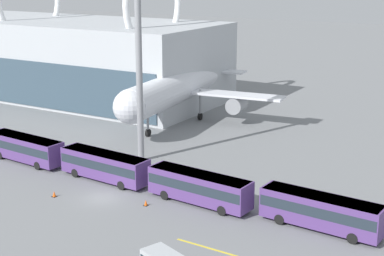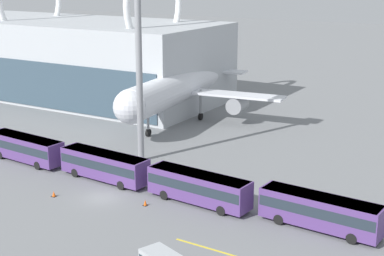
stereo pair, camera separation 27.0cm
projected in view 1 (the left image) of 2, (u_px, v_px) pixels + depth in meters
The scene contains 10 objects.
ground_plane at pixel (103, 198), 61.78m from camera, with size 440.00×440.00×0.00m, color slate.
airliner_at_gate_near at pixel (180, 86), 92.74m from camera, with size 33.31×35.55×13.26m.
shuttle_bus_0 at pixel (25, 147), 72.87m from camera, with size 11.57×3.50×3.22m.
shuttle_bus_1 at pixel (105, 164), 66.46m from camera, with size 11.56×3.43×3.22m.
shuttle_bus_2 at pixel (199, 186), 59.81m from camera, with size 11.58×3.55×3.22m.
shuttle_bus_3 at pixel (321, 210), 53.90m from camera, with size 11.56×3.43×3.22m.
floodlight_mast at pixel (139, 46), 70.11m from camera, with size 2.57×2.57×24.08m.
lane_stripe_2 at pixel (212, 249), 50.51m from camera, with size 7.07×0.25×0.01m, color yellow.
traffic_cone_0 at pixel (146, 203), 59.70m from camera, with size 0.47×0.47×0.61m.
traffic_cone_1 at pixel (54, 194), 62.02m from camera, with size 0.52×0.52×0.62m.
Camera 1 is at (37.56, -44.80, 23.26)m, focal length 55.00 mm.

